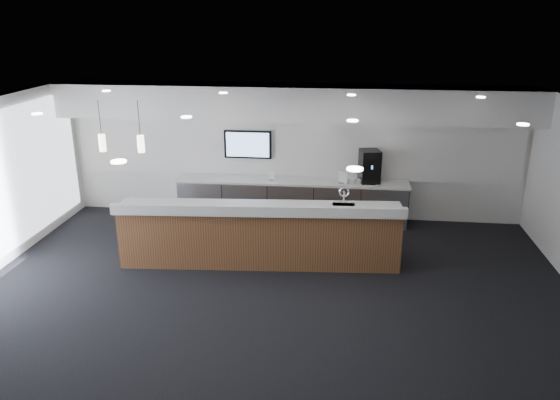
# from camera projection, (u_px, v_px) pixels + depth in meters

# --- Properties ---
(ground) EXTENTS (10.00, 10.00, 0.00)m
(ground) POSITION_uv_depth(u_px,v_px,m) (269.00, 302.00, 8.77)
(ground) COLOR black
(ground) RESTS_ON ground
(ceiling) EXTENTS (10.00, 8.00, 0.02)m
(ceiling) POSITION_uv_depth(u_px,v_px,m) (268.00, 117.00, 7.78)
(ceiling) COLOR black
(ceiling) RESTS_ON back_wall
(back_wall) EXTENTS (10.00, 0.02, 3.00)m
(back_wall) POSITION_uv_depth(u_px,v_px,m) (293.00, 151.00, 12.03)
(back_wall) COLOR silver
(back_wall) RESTS_ON ground
(soffit_bulkhead) EXTENTS (10.00, 0.90, 0.70)m
(soffit_bulkhead) POSITION_uv_depth(u_px,v_px,m) (292.00, 102.00, 11.23)
(soffit_bulkhead) COLOR silver
(soffit_bulkhead) RESTS_ON back_wall
(alcove_panel) EXTENTS (9.80, 0.06, 1.40)m
(alcove_panel) POSITION_uv_depth(u_px,v_px,m) (293.00, 147.00, 11.97)
(alcove_panel) COLOR silver
(alcove_panel) RESTS_ON back_wall
(back_credenza) EXTENTS (5.06, 0.66, 0.95)m
(back_credenza) POSITION_uv_depth(u_px,v_px,m) (291.00, 200.00, 12.02)
(back_credenza) COLOR gray
(back_credenza) RESTS_ON ground
(wall_tv) EXTENTS (1.05, 0.08, 0.62)m
(wall_tv) POSITION_uv_depth(u_px,v_px,m) (248.00, 144.00, 12.00)
(wall_tv) COLOR black
(wall_tv) RESTS_ON back_wall
(pendant_left) EXTENTS (0.12, 0.12, 0.30)m
(pendant_left) POSITION_uv_depth(u_px,v_px,m) (132.00, 150.00, 9.04)
(pendant_left) COLOR #FCEEC4
(pendant_left) RESTS_ON ceiling
(pendant_right) EXTENTS (0.12, 0.12, 0.30)m
(pendant_right) POSITION_uv_depth(u_px,v_px,m) (92.00, 149.00, 9.12)
(pendant_right) COLOR #FCEEC4
(pendant_right) RESTS_ON ceiling
(ceiling_can_lights) EXTENTS (7.00, 5.00, 0.02)m
(ceiling_can_lights) POSITION_uv_depth(u_px,v_px,m) (268.00, 119.00, 7.79)
(ceiling_can_lights) COLOR white
(ceiling_can_lights) RESTS_ON ceiling
(service_counter) EXTENTS (5.17, 1.23, 1.49)m
(service_counter) POSITION_uv_depth(u_px,v_px,m) (260.00, 234.00, 9.94)
(service_counter) COLOR #4E321A
(service_counter) RESTS_ON ground
(coffee_machine) EXTENTS (0.48, 0.57, 0.70)m
(coffee_machine) POSITION_uv_depth(u_px,v_px,m) (370.00, 166.00, 11.62)
(coffee_machine) COLOR black
(coffee_machine) RESTS_ON back_credenza
(info_sign_left) EXTENTS (0.14, 0.03, 0.19)m
(info_sign_left) POSITION_uv_depth(u_px,v_px,m) (271.00, 176.00, 11.82)
(info_sign_left) COLOR white
(info_sign_left) RESTS_ON back_credenza
(info_sign_right) EXTENTS (0.18, 0.08, 0.25)m
(info_sign_right) POSITION_uv_depth(u_px,v_px,m) (343.00, 178.00, 11.61)
(info_sign_right) COLOR white
(info_sign_right) RESTS_ON back_credenza
(cup_0) EXTENTS (0.09, 0.09, 0.09)m
(cup_0) POSITION_uv_depth(u_px,v_px,m) (366.00, 181.00, 11.62)
(cup_0) COLOR white
(cup_0) RESTS_ON back_credenza
(cup_1) EXTENTS (0.13, 0.13, 0.09)m
(cup_1) POSITION_uv_depth(u_px,v_px,m) (359.00, 181.00, 11.64)
(cup_1) COLOR white
(cup_1) RESTS_ON back_credenza
(cup_2) EXTENTS (0.12, 0.12, 0.09)m
(cup_2) POSITION_uv_depth(u_px,v_px,m) (353.00, 181.00, 11.65)
(cup_2) COLOR white
(cup_2) RESTS_ON back_credenza
(cup_3) EXTENTS (0.12, 0.12, 0.09)m
(cup_3) POSITION_uv_depth(u_px,v_px,m) (346.00, 181.00, 11.67)
(cup_3) COLOR white
(cup_3) RESTS_ON back_credenza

